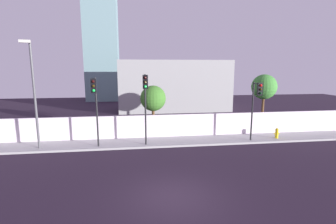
{
  "coord_description": "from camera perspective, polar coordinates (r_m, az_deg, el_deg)",
  "views": [
    {
      "loc": [
        -1.63,
        -10.14,
        5.67
      ],
      "look_at": [
        0.66,
        6.5,
        2.7
      ],
      "focal_mm": 26.76,
      "sensor_mm": 36.0,
      "label": 1
    }
  ],
  "objects": [
    {
      "name": "ground_plane",
      "position": [
        11.73,
        1.21,
        -18.89
      ],
      "size": [
        80.0,
        80.0,
        0.0
      ],
      "primitive_type": "plane",
      "color": "#271B2B"
    },
    {
      "name": "sidewalk",
      "position": [
        19.24,
        -2.66,
        -6.9
      ],
      "size": [
        36.0,
        2.4,
        0.15
      ],
      "primitive_type": "cube",
      "color": "#A1A1A1",
      "rests_on": "ground"
    },
    {
      "name": "perimeter_wall",
      "position": [
        20.23,
        -3.01,
        -3.2
      ],
      "size": [
        36.0,
        0.18,
        1.8
      ],
      "primitive_type": "cube",
      "color": "silver",
      "rests_on": "sidewalk"
    },
    {
      "name": "traffic_light_left",
      "position": [
        19.47,
        19.48,
        2.81
      ],
      "size": [
        0.34,
        1.2,
        4.48
      ],
      "color": "black",
      "rests_on": "sidewalk"
    },
    {
      "name": "traffic_light_center",
      "position": [
        17.15,
        -16.26,
        3.08
      ],
      "size": [
        0.35,
        1.83,
        4.87
      ],
      "color": "black",
      "rests_on": "sidewalk"
    },
    {
      "name": "traffic_light_right",
      "position": [
        17.0,
        -5.18,
        3.85
      ],
      "size": [
        0.35,
        1.79,
        5.08
      ],
      "color": "black",
      "rests_on": "sidewalk"
    },
    {
      "name": "street_lamp_curbside",
      "position": [
        18.81,
        -28.35,
        5.0
      ],
      "size": [
        0.9,
        2.35,
        7.17
      ],
      "color": "#4C4C51",
      "rests_on": "sidewalk"
    },
    {
      "name": "fire_hydrant",
      "position": [
        21.73,
        23.53,
        -4.35
      ],
      "size": [
        0.44,
        0.26,
        0.82
      ],
      "color": "gold",
      "rests_on": "sidewalk"
    },
    {
      "name": "roadside_tree_leftmost",
      "position": [
        21.02,
        -3.42,
        3.06
      ],
      "size": [
        2.15,
        2.15,
        4.23
      ],
      "color": "brown",
      "rests_on": "ground"
    },
    {
      "name": "roadside_tree_midleft",
      "position": [
        23.81,
        21.04,
        5.29
      ],
      "size": [
        2.2,
        2.2,
        5.12
      ],
      "color": "brown",
      "rests_on": "ground"
    },
    {
      "name": "low_building_distant",
      "position": [
        34.14,
        1.32,
        6.08
      ],
      "size": [
        14.58,
        6.0,
        6.65
      ],
      "primitive_type": "cube",
      "color": "#979797",
      "rests_on": "ground"
    },
    {
      "name": "tower_on_skyline",
      "position": [
        46.86,
        -15.17,
        21.12
      ],
      "size": [
        5.53,
        5.0,
        29.91
      ],
      "primitive_type": "cube",
      "color": "gray",
      "rests_on": "ground"
    }
  ]
}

